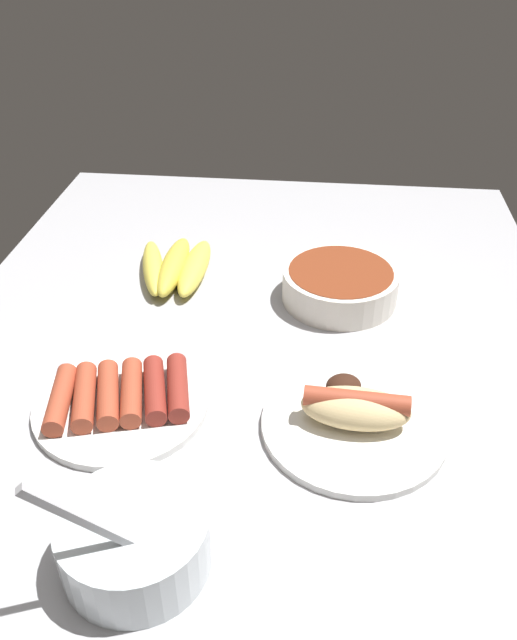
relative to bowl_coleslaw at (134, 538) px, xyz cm
name	(u,v)px	position (x,y,z in cm)	size (l,w,h in cm)	color
ground_plane	(252,360)	(-33.76, 7.19, -4.95)	(120.00, 90.00, 3.00)	#B2B2B7
bowl_coleslaw	(134,538)	(0.00, 0.00, 0.00)	(14.31, 14.31, 15.61)	silver
bowl_chili	(340,284)	(-48.38, 19.03, -0.66)	(17.57, 17.57, 5.10)	white
plate_hotdog_assembled	(354,415)	(-20.42, 20.82, -1.59)	(22.01, 22.01, 5.61)	white
banana_bunch	(175,267)	(-52.54, -7.55, -1.72)	(18.14, 12.95, 3.76)	#E5D14C
plate_sausages	(121,399)	(-20.92, -7.59, -2.11)	(21.49, 21.49, 3.56)	white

